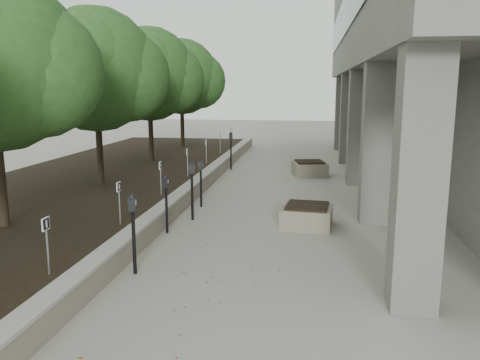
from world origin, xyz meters
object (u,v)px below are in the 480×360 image
Objects in this scene: parking_meter_4 at (201,183)px; parking_meter_2 at (166,204)px; crabapple_tree_5 at (182,93)px; parking_meter_1 at (134,234)px; crabapple_tree_4 at (150,94)px; parking_meter_3 at (192,191)px; planter_back at (309,168)px; parking_meter_5 at (231,151)px; planter_front at (307,215)px; crabapple_tree_3 at (97,96)px.

parking_meter_2 is at bearing -111.89° from parking_meter_4.
parking_meter_1 is at bearing -78.07° from crabapple_tree_5.
crabapple_tree_4 reaches higher than parking_meter_1.
crabapple_tree_5 is 3.54× the size of parking_meter_3.
parking_meter_2 is 0.91× the size of parking_meter_3.
crabapple_tree_4 is 8.64m from parking_meter_3.
crabapple_tree_4 is at bearing 102.76° from parking_meter_4.
parking_meter_4 is (3.50, -6.09, -2.43)m from crabapple_tree_4.
parking_meter_1 is 1.08× the size of parking_meter_2.
crabapple_tree_4 is 7.16m from planter_back.
planter_back is at bearing 75.86° from parking_meter_2.
parking_meter_5 is at bearing 97.49° from parking_meter_2.
parking_meter_1 is at bearing -130.66° from planter_front.
parking_meter_2 is 9.19m from parking_meter_5.
parking_meter_2 is at bearing -76.55° from crabapple_tree_5.
parking_meter_5 reaches higher than parking_meter_2.
crabapple_tree_4 and crabapple_tree_5 have the same top height.
parking_meter_4 is at bearing 152.28° from planter_front.
parking_meter_3 is at bearing -84.00° from parking_meter_5.
crabapple_tree_5 is at bearing 110.97° from parking_meter_2.
parking_meter_2 is at bearing 86.92° from parking_meter_1.
crabapple_tree_5 reaches higher than planter_front.
parking_meter_5 is (3.29, 0.45, -2.33)m from crabapple_tree_4.
crabapple_tree_3 is at bearing 138.83° from parking_meter_2.
crabapple_tree_4 reaches higher than planter_front.
crabapple_tree_4 is 10.49m from planter_front.
parking_meter_5 reaches higher than parking_meter_4.
planter_back is (6.56, -0.50, -2.83)m from crabapple_tree_4.
parking_meter_1 reaches higher than planter_front.
parking_meter_5 is at bearing 111.77° from planter_front.
parking_meter_5 is (-0.15, 11.75, 0.04)m from parking_meter_1.
crabapple_tree_5 reaches higher than parking_meter_4.
crabapple_tree_4 is at bearing -90.00° from crabapple_tree_5.
crabapple_tree_4 is 3.61× the size of parking_meter_1.
parking_meter_1 reaches higher than parking_meter_2.
crabapple_tree_4 is 4.40× the size of planter_back.
crabapple_tree_3 is 3.91× the size of parking_meter_2.
parking_meter_4 is 6.55m from parking_meter_5.
crabapple_tree_5 is at bearing 90.39° from parking_meter_4.
parking_meter_3 is at bearing 83.50° from parking_meter_2.
crabapple_tree_4 reaches higher than parking_meter_4.
crabapple_tree_3 is 4.41m from parking_meter_4.
crabapple_tree_3 is at bearing -90.00° from crabapple_tree_5.
parking_meter_2 is 1.17× the size of planter_front.
parking_meter_3 is (3.59, -12.50, -2.35)m from crabapple_tree_5.
crabapple_tree_5 reaches higher than parking_meter_2.
planter_front is at bearing -90.11° from planter_back.
crabapple_tree_5 is 13.22m from parking_meter_3.
parking_meter_2 is 1.01× the size of parking_meter_4.
planter_front is 7.19m from planter_back.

